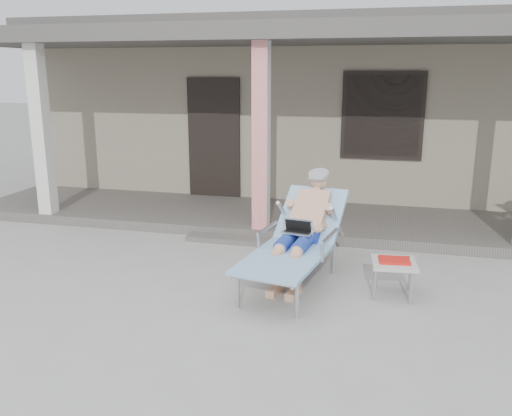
# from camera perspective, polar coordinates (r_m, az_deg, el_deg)

# --- Properties ---
(ground) EXTENTS (60.00, 60.00, 0.00)m
(ground) POSITION_cam_1_polar(r_m,az_deg,el_deg) (5.98, -4.39, -9.13)
(ground) COLOR #9E9E99
(ground) RESTS_ON ground
(house) EXTENTS (10.40, 5.40, 3.30)m
(house) POSITION_cam_1_polar(r_m,az_deg,el_deg) (11.84, 5.58, 10.84)
(house) COLOR gray
(house) RESTS_ON ground
(porch_deck) EXTENTS (10.00, 2.00, 0.15)m
(porch_deck) POSITION_cam_1_polar(r_m,az_deg,el_deg) (8.69, 1.84, -1.03)
(porch_deck) COLOR #605B56
(porch_deck) RESTS_ON ground
(porch_overhang) EXTENTS (10.00, 2.30, 2.85)m
(porch_overhang) POSITION_cam_1_polar(r_m,az_deg,el_deg) (8.34, 1.91, 17.17)
(porch_overhang) COLOR silver
(porch_overhang) RESTS_ON porch_deck
(porch_step) EXTENTS (2.00, 0.30, 0.07)m
(porch_step) POSITION_cam_1_polar(r_m,az_deg,el_deg) (7.63, -0.01, -3.52)
(porch_step) COLOR #605B56
(porch_step) RESTS_ON ground
(lounger) EXTENTS (1.05, 2.04, 1.29)m
(lounger) POSITION_cam_1_polar(r_m,az_deg,el_deg) (6.14, 4.62, -0.67)
(lounger) COLOR #B7B7BC
(lounger) RESTS_ON ground
(side_table) EXTENTS (0.51, 0.51, 0.42)m
(side_table) POSITION_cam_1_polar(r_m,az_deg,el_deg) (6.01, 14.32, -5.82)
(side_table) COLOR beige
(side_table) RESTS_ON ground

